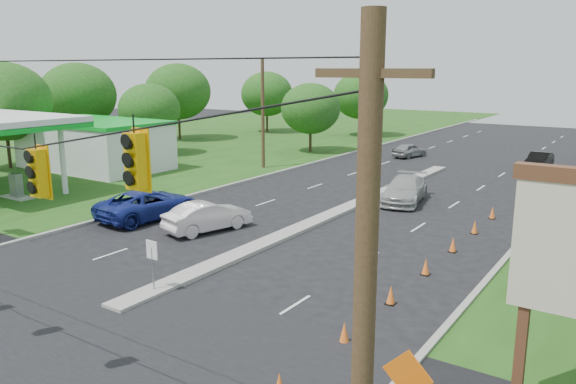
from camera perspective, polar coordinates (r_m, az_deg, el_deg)
The scene contains 32 objects.
grass_left at distance 53.56m, azimuth -24.50°, elevation 2.50°, with size 40.00×160.00×0.06m, color #1E4714.
curb_left at distance 46.04m, azimuth -0.11°, elevation 2.16°, with size 0.25×110.00×0.16m, color gray.
curb_right at distance 38.83m, azimuth 25.49°, elevation -1.02°, with size 0.25×110.00×0.16m, color gray.
median at distance 33.41m, azimuth 5.69°, elevation -1.88°, with size 1.00×34.00×0.18m, color gray.
median_sign at distance 21.46m, azimuth -13.63°, elevation -6.34°, with size 0.55×0.06×2.05m.
utility_pole_far_left at distance 46.82m, azimuth -2.57°, elevation 7.88°, with size 0.28×0.28×9.00m, color #422D1C.
gas_station at distance 48.08m, azimuth -20.48°, elevation 4.92°, with size 18.40×19.70×5.20m.
cone_1 at distance 17.77m, azimuth 5.74°, elevation -14.02°, with size 0.32×0.32×0.70m, color orange.
cone_2 at distance 20.66m, azimuth 10.40°, elevation -10.24°, with size 0.32×0.32×0.70m, color orange.
cone_3 at distance 23.71m, azimuth 13.81°, elevation -7.37°, with size 0.32×0.32×0.70m, color orange.
cone_4 at distance 26.87m, azimuth 16.41°, elevation -5.15°, with size 0.32×0.32×0.70m, color orange.
cone_5 at distance 30.11m, azimuth 18.43°, elevation -3.40°, with size 0.32×0.32×0.70m, color orange.
cone_6 at distance 33.40m, azimuth 20.06°, elevation -1.98°, with size 0.32×0.32×0.70m, color orange.
cone_7 at distance 36.62m, azimuth 22.30°, elevation -0.93°, with size 0.32×0.32×0.70m, color orange.
cone_8 at distance 39.98m, azimuth 23.34°, elevation 0.05°, with size 0.32×0.32×0.70m, color orange.
cone_9 at distance 43.37m, azimuth 24.21°, elevation 0.88°, with size 0.32×0.32×0.70m, color orange.
cone_10 at distance 46.78m, azimuth 24.95°, elevation 1.59°, with size 0.32×0.32×0.70m, color orange.
work_sign_0 at distance 14.32m, azimuth 12.03°, elevation -17.86°, with size 1.27×0.58×1.37m.
work_sign_1 at distance 26.94m, azimuth 23.28°, elevation -3.98°, with size 1.27×0.58×1.37m.
work_sign_2 at distance 40.48m, azimuth 27.04°, elevation 0.92°, with size 1.27×0.58×1.37m.
tree_1 at distance 51.97m, azimuth -26.93°, elevation 8.21°, with size 7.56×7.56×8.82m.
tree_2 at distance 55.88m, azimuth -13.92°, elevation 8.11°, with size 5.88×5.88×6.86m.
tree_3 at distance 67.05m, azimuth -11.12°, elevation 9.98°, with size 7.56×7.56×8.82m.
tree_4 at distance 73.65m, azimuth -2.17°, elevation 9.92°, with size 6.72×6.72×7.84m.
tree_5 at distance 55.96m, azimuth 2.31°, elevation 8.47°, with size 5.88×5.88×6.86m.
tree_6 at distance 70.00m, azimuth 7.41°, elevation 9.69°, with size 6.72×6.72×7.84m.
tree_14 at distance 60.74m, azimuth -20.57°, elevation 9.19°, with size 7.56×7.56×8.82m.
white_sedan at distance 29.28m, azimuth -8.17°, elevation -2.47°, with size 1.62×4.64×1.53m, color silver.
blue_pickup at distance 32.29m, azimuth -14.02°, elevation -1.20°, with size 2.74×5.94×1.65m, color navy.
silver_car_far at distance 35.89m, azimuth 11.76°, elevation 0.23°, with size 2.23×5.49×1.59m, color #A5A5A5.
silver_car_oncoming at distance 54.31m, azimuth 12.24°, elevation 4.18°, with size 1.57×3.91×1.33m, color gray.
dark_car_receding at distance 51.01m, azimuth 24.15°, elevation 2.89°, with size 1.51×4.34×1.43m, color black.
Camera 1 is at (15.14, -7.61, 8.27)m, focal length 35.00 mm.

